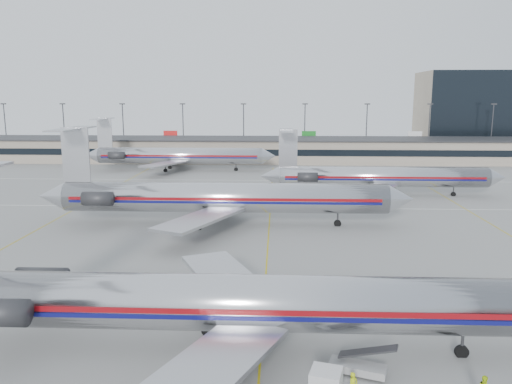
{
  "coord_description": "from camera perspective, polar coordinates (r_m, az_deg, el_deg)",
  "views": [
    {
      "loc": [
        1.01,
        -35.82,
        16.78
      ],
      "look_at": [
        -1.78,
        29.2,
        4.5
      ],
      "focal_mm": 35.0,
      "sensor_mm": 36.0,
      "label": 1
    }
  ],
  "objects": [
    {
      "name": "ground",
      "position": [
        39.57,
        0.79,
        -14.41
      ],
      "size": [
        260.0,
        260.0,
        0.0
      ],
      "primitive_type": "plane",
      "color": "gray",
      "rests_on": "ground"
    },
    {
      "name": "apron_markings",
      "position": [
        48.81,
        1.14,
        -9.41
      ],
      "size": [
        160.0,
        0.15,
        0.02
      ],
      "primitive_type": "cube",
      "color": "silver",
      "rests_on": "ground"
    },
    {
      "name": "terminal",
      "position": [
        134.49,
        2.02,
        4.87
      ],
      "size": [
        162.0,
        17.0,
        6.25
      ],
      "color": "gray",
      "rests_on": "ground"
    },
    {
      "name": "light_mast_row",
      "position": [
        148.05,
        2.08,
        7.5
      ],
      "size": [
        163.6,
        0.4,
        15.28
      ],
      "color": "#38383D",
      "rests_on": "ground"
    },
    {
      "name": "distant_building",
      "position": [
        174.86,
        23.14,
        8.44
      ],
      "size": [
        30.0,
        20.0,
        25.0
      ],
      "primitive_type": "cube",
      "color": "tan",
      "rests_on": "ground"
    },
    {
      "name": "jet_foreground",
      "position": [
        33.66,
        -2.72,
        -12.41
      ],
      "size": [
        47.22,
        27.8,
        12.36
      ],
      "color": "silver",
      "rests_on": "ground"
    },
    {
      "name": "jet_second_row",
      "position": [
        66.57,
        -4.47,
        -0.58
      ],
      "size": [
        50.17,
        29.54,
        13.13
      ],
      "color": "silver",
      "rests_on": "ground"
    },
    {
      "name": "jet_third_row",
      "position": [
        89.26,
        13.73,
        1.73
      ],
      "size": [
        42.31,
        26.02,
        11.57
      ],
      "color": "silver",
      "rests_on": "ground"
    },
    {
      "name": "jet_back_row",
      "position": [
        118.5,
        -9.14,
        4.16
      ],
      "size": [
        45.18,
        27.79,
        12.35
      ],
      "color": "silver",
      "rests_on": "ground"
    },
    {
      "name": "belt_loader",
      "position": [
        33.11,
        11.69,
        -18.85
      ],
      "size": [
        4.22,
        2.32,
        2.16
      ],
      "rotation": [
        0.0,
        0.0,
        -0.33
      ],
      "color": "#969696",
      "rests_on": "ground"
    }
  ]
}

